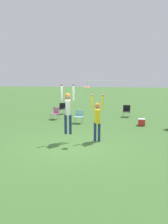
% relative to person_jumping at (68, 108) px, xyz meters
% --- Properties ---
extents(ground_plane, '(120.00, 120.00, 0.00)m').
position_rel_person_jumping_xyz_m(ground_plane, '(0.31, -0.39, -1.55)').
color(ground_plane, '#3D662D').
extents(person_jumping, '(0.63, 0.52, 2.21)m').
position_rel_person_jumping_xyz_m(person_jumping, '(0.00, 0.00, 0.00)').
color(person_jumping, navy).
rests_on(person_jumping, ground_plane).
extents(person_defending, '(0.57, 0.45, 2.13)m').
position_rel_person_jumping_xyz_m(person_defending, '(1.24, 0.37, -0.42)').
color(person_defending, navy).
rests_on(person_defending, ground_plane).
extents(frisbee, '(0.27, 0.27, 0.02)m').
position_rel_person_jumping_xyz_m(frisbee, '(0.84, 0.04, 0.89)').
color(frisbee, '#E04C23').
extents(camping_chair_0, '(0.52, 0.55, 0.84)m').
position_rel_person_jumping_xyz_m(camping_chair_0, '(-0.44, 4.14, -1.04)').
color(camping_chair_0, gray).
rests_on(camping_chair_0, ground_plane).
extents(camping_chair_1, '(0.67, 0.73, 0.83)m').
position_rel_person_jumping_xyz_m(camping_chair_1, '(-2.33, 5.11, -1.07)').
color(camping_chair_1, gray).
rests_on(camping_chair_1, ground_plane).
extents(camping_chair_2, '(0.74, 0.83, 0.87)m').
position_rel_person_jumping_xyz_m(camping_chair_2, '(-2.55, 7.37, -1.04)').
color(camping_chair_2, gray).
rests_on(camping_chair_2, ground_plane).
extents(camping_chair_3, '(0.55, 0.59, 0.86)m').
position_rel_person_jumping_xyz_m(camping_chair_3, '(2.48, 7.05, -1.05)').
color(camping_chair_3, gray).
rests_on(camping_chair_3, ground_plane).
extents(cooler_box, '(0.40, 0.40, 0.41)m').
position_rel_person_jumping_xyz_m(cooler_box, '(3.40, 4.19, -1.34)').
color(cooler_box, red).
rests_on(cooler_box, ground_plane).
extents(soccer_goal, '(7.10, 0.10, 2.35)m').
position_rel_person_jumping_xyz_m(soccer_goal, '(-1.58, 31.70, 0.30)').
color(soccer_goal, white).
rests_on(soccer_goal, ground_plane).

